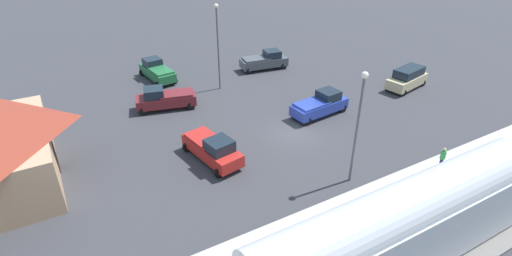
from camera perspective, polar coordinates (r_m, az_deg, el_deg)
name	(u,v)px	position (r m, az deg, el deg)	size (l,w,h in m)	color
ground_plane	(294,133)	(32.46, 5.68, -0.73)	(200.00, 200.00, 0.00)	#38383D
railway_track	(436,241)	(24.72, 24.98, -14.91)	(4.80, 70.00, 0.30)	slate
platform	(383,200)	(26.36, 18.24, -10.02)	(3.20, 46.00, 0.30)	#B7B2A8
pedestrian_on_platform	(443,157)	(29.95, 25.82, -3.85)	(0.36, 0.36, 1.71)	#23284C
pedestrian_waiting_far	(486,153)	(31.92, 30.84, -3.13)	(0.36, 0.36, 1.71)	brown
pickup_green	(157,71)	(43.70, -14.43, 8.19)	(5.61, 3.02, 2.14)	#236638
pickup_charcoal	(265,61)	(45.35, 1.29, 9.91)	(2.71, 5.62, 2.14)	#47494F
pickup_red	(213,148)	(28.53, -6.42, -3.00)	(5.66, 3.20, 2.14)	red
pickup_blue	(320,105)	(35.19, 9.47, 3.44)	(2.47, 5.56, 2.14)	#283D9E
pickup_maroon	(165,98)	(36.85, -13.31, 4.27)	(3.23, 5.72, 2.14)	maroon
suv_tan	(407,78)	(43.01, 21.42, 6.88)	(2.90, 5.19, 2.22)	#C6B284
light_pole_near_platform	(359,116)	(25.09, 14.92, 1.70)	(0.44, 0.44, 7.96)	#515156
light_pole_lot_center	(218,38)	(38.83, -5.68, 13.06)	(0.44, 0.44, 8.62)	#515156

